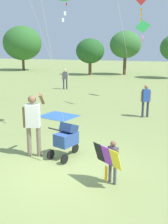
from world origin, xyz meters
TOP-DOWN VIEW (x-y plane):
  - ground_plane at (0.00, 0.00)m, footprint 120.00×120.00m
  - treeline_distant at (-3.08, 25.15)m, footprint 42.15×6.41m
  - child_with_butterfly_kite at (1.31, -0.08)m, footprint 0.78×0.54m
  - person_adult_flyer at (-1.24, 0.59)m, footprint 0.59×0.68m
  - stroller at (-0.34, 0.90)m, footprint 0.69×1.12m
  - kite_blue_high at (-0.27, 10.90)m, footprint 2.15×3.06m
  - person_red_shirt at (-6.34, 12.45)m, footprint 0.46×0.33m
  - person_sitting_far at (0.90, 6.36)m, footprint 0.42×0.34m
  - picnic_blanket at (-2.82, 4.94)m, footprint 1.82×1.60m

SIDE VIEW (x-z plane):
  - ground_plane at x=0.00m, z-range 0.00..0.00m
  - picnic_blanket at x=-2.82m, z-range 0.00..0.02m
  - stroller at x=-0.34m, z-range 0.09..1.12m
  - child_with_butterfly_kite at x=1.31m, z-range 0.11..1.16m
  - person_sitting_far at x=0.90m, z-range 0.13..1.63m
  - person_red_shirt at x=-6.34m, z-range 0.14..1.69m
  - person_adult_flyer at x=-1.24m, z-range 0.15..2.04m
  - treeline_distant at x=-3.08m, z-range 0.52..6.62m
  - kite_blue_high at x=-0.27m, z-range 1.83..6.57m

